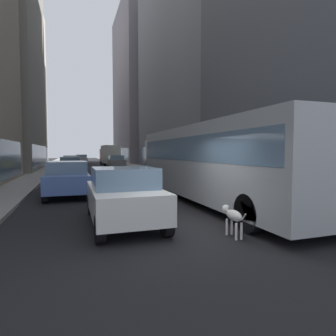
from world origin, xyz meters
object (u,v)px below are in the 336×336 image
Objects in this scene: car_yellow_taxi at (71,162)px; dalmatian_dog at (233,216)px; car_grey_wagon at (116,161)px; car_black_suv at (70,166)px; car_silver_sedan at (81,159)px; box_truck at (110,155)px; transit_bus at (212,159)px; car_blue_hatchback at (67,178)px; car_white_van at (123,196)px.

car_yellow_taxi is 31.60m from dalmatian_dog.
car_grey_wagon is 1.10× the size of car_black_suv.
dalmatian_dog is (2.30, -44.30, -0.31)m from car_silver_sedan.
box_truck is at bearing 90.00° from car_grey_wagon.
transit_bus is at bearing 68.47° from dalmatian_dog.
car_silver_sedan is 7.44m from box_truck.
car_silver_sedan is (-4.00, 13.12, -0.00)m from car_grey_wagon.
car_yellow_taxi is 0.57× the size of box_truck.
car_silver_sedan is 0.94× the size of car_blue_hatchback.
car_yellow_taxi and car_blue_hatchback have the same top height.
box_truck reaches higher than car_yellow_taxi.
car_silver_sedan is at bearing 122.74° from box_truck.
car_white_van is at bearing -97.80° from car_grey_wagon.
car_blue_hatchback is 6.26m from car_white_van.
box_truck reaches higher than car_blue_hatchback.
car_yellow_taxi is at bearing 101.69° from transit_bus.
transit_bus is 33.78m from box_truck.
car_grey_wagon is 31.23m from dalmatian_dog.
box_truck is (5.60, 6.72, 0.84)m from car_yellow_taxi.
dalmatian_dog is (-1.70, -38.08, -1.15)m from box_truck.
car_white_van and car_black_suv have the same top height.
car_white_van is (-4.00, -29.20, -0.00)m from car_grey_wagon.
car_grey_wagon is (5.60, -0.18, 0.00)m from car_yellow_taxi.
box_truck reaches higher than car_white_van.
dalmatian_dog is (2.30, -1.98, -0.31)m from car_white_van.
car_white_van is 19.02m from car_black_suv.
dalmatian_dog is (-1.70, -4.30, -1.26)m from transit_bus.
box_truck is 7.79× the size of dalmatian_dog.
car_white_van is at bearing -96.32° from box_truck.
transit_bus is 2.86× the size of car_black_suv.
dalmatian_dog is at bearing -64.09° from car_blue_hatchback.
transit_bus is 11.98× the size of dalmatian_dog.
car_silver_sedan is 44.36m from dalmatian_dog.
car_silver_sedan is 23.42m from car_black_suv.
car_yellow_taxi is 1.10× the size of car_white_van.
car_black_suv is (-5.60, -10.24, -0.00)m from car_grey_wagon.
car_silver_sedan is 1.04× the size of car_black_suv.
car_blue_hatchback is at bearing -92.53° from car_silver_sedan.
car_black_suv is (0.00, -10.42, -0.00)m from car_yellow_taxi.
transit_bus reaches higher than car_silver_sedan.
transit_bus is at bearing 30.05° from car_white_van.
car_yellow_taxi and car_silver_sedan have the same top height.
car_grey_wagon is 1.05× the size of car_silver_sedan.
car_black_suv is 18.05m from box_truck.
car_blue_hatchback is (-1.60, -36.26, 0.00)m from car_silver_sedan.
transit_bus is 4.72m from car_white_van.
car_silver_sedan is at bearing 87.47° from car_blue_hatchback.
car_blue_hatchback is at bearing -90.00° from car_black_suv.
transit_bus is at bearing -90.00° from box_truck.
box_truck is (0.00, 33.78, -0.11)m from transit_bus.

